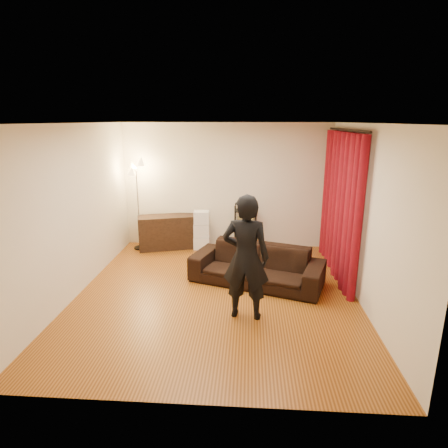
# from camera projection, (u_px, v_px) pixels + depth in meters

# --- Properties ---
(floor) EXTENTS (5.00, 5.00, 0.00)m
(floor) POSITION_uv_depth(u_px,v_px,m) (217.00, 293.00, 6.14)
(floor) COLOR #9A591D
(floor) RESTS_ON ground
(ceiling) EXTENTS (5.00, 5.00, 0.00)m
(ceiling) POSITION_uv_depth(u_px,v_px,m) (216.00, 123.00, 5.41)
(ceiling) COLOR white
(ceiling) RESTS_ON ground
(wall_back) EXTENTS (5.00, 0.00, 5.00)m
(wall_back) POSITION_uv_depth(u_px,v_px,m) (226.00, 186.00, 8.18)
(wall_back) COLOR beige
(wall_back) RESTS_ON ground
(wall_front) EXTENTS (5.00, 0.00, 5.00)m
(wall_front) POSITION_uv_depth(u_px,v_px,m) (192.00, 280.00, 3.37)
(wall_front) COLOR beige
(wall_front) RESTS_ON ground
(wall_left) EXTENTS (0.00, 5.00, 5.00)m
(wall_left) POSITION_uv_depth(u_px,v_px,m) (75.00, 211.00, 5.92)
(wall_left) COLOR beige
(wall_left) RESTS_ON ground
(wall_right) EXTENTS (0.00, 5.00, 5.00)m
(wall_right) POSITION_uv_depth(u_px,v_px,m) (365.00, 216.00, 5.63)
(wall_right) COLOR beige
(wall_right) RESTS_ON ground
(curtain_rod) EXTENTS (0.04, 2.65, 0.04)m
(curtain_rod) POSITION_uv_depth(u_px,v_px,m) (347.00, 130.00, 6.39)
(curtain_rod) COLOR black
(curtain_rod) RESTS_ON wall_right
(curtain) EXTENTS (0.22, 2.65, 2.55)m
(curtain) POSITION_uv_depth(u_px,v_px,m) (339.00, 204.00, 6.74)
(curtain) COLOR maroon
(curtain) RESTS_ON ground
(sofa) EXTENTS (2.41, 1.55, 0.66)m
(sofa) POSITION_uv_depth(u_px,v_px,m) (256.00, 265.00, 6.44)
(sofa) COLOR black
(sofa) RESTS_ON ground
(person) EXTENTS (0.71, 0.51, 1.80)m
(person) POSITION_uv_depth(u_px,v_px,m) (246.00, 258.00, 5.19)
(person) COLOR black
(person) RESTS_ON ground
(media_cabinet) EXTENTS (1.34, 0.81, 0.73)m
(media_cabinet) POSITION_uv_depth(u_px,v_px,m) (168.00, 232.00, 8.23)
(media_cabinet) COLOR #311F13
(media_cabinet) RESTS_ON ground
(storage_boxes) EXTENTS (0.36, 0.30, 0.85)m
(storage_boxes) POSITION_uv_depth(u_px,v_px,m) (202.00, 230.00, 8.16)
(storage_boxes) COLOR silver
(storage_boxes) RESTS_ON ground
(wire_shelf) EXTENTS (0.52, 0.42, 0.99)m
(wire_shelf) POSITION_uv_depth(u_px,v_px,m) (245.00, 227.00, 8.16)
(wire_shelf) COLOR black
(wire_shelf) RESTS_ON ground
(floor_lamp) EXTENTS (0.45, 0.45, 1.92)m
(floor_lamp) POSITION_uv_depth(u_px,v_px,m) (138.00, 206.00, 8.04)
(floor_lamp) COLOR silver
(floor_lamp) RESTS_ON ground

